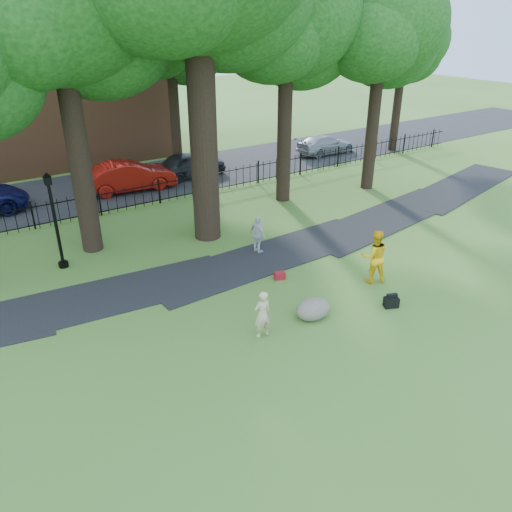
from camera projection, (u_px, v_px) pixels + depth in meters
ground at (312, 308)px, 16.27m from camera, size 120.00×120.00×0.00m
footpath at (268, 257)px, 19.68m from camera, size 36.07×3.85×0.03m
street at (131, 183)px, 28.22m from camera, size 80.00×7.00×0.02m
iron_fence at (159, 192)px, 24.97m from camera, size 44.00×0.04×1.20m
brick_building at (6, 63)px, 29.55m from camera, size 18.00×8.00×12.00m
tree_row at (193, 28)px, 19.22m from camera, size 26.82×7.96×12.42m
woman at (262, 314)px, 14.56m from camera, size 0.56×0.37×1.51m
man at (374, 256)px, 17.51m from camera, size 1.19×1.10×1.96m
pedestrian at (258, 235)px, 19.73m from camera, size 0.46×0.93×1.54m
boulder at (313, 307)px, 15.68m from camera, size 1.38×1.21×0.68m
lamppost at (56, 223)px, 18.14m from camera, size 0.37×0.37×3.69m
backpack at (391, 302)px, 16.28m from camera, size 0.54×0.45×0.34m
red_bag at (280, 276)px, 18.00m from camera, size 0.45×0.37×0.27m
red_sedan at (129, 176)px, 26.70m from camera, size 5.01×2.20×1.60m
grey_car at (190, 164)px, 29.03m from camera, size 4.33×1.88×1.45m
silver_car at (325, 145)px, 33.84m from camera, size 4.30×1.79×1.24m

